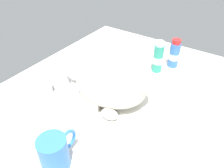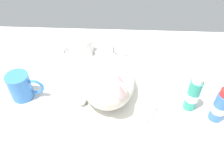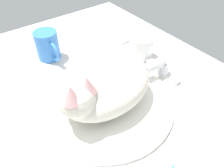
# 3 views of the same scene
# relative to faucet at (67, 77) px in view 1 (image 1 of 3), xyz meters

# --- Properties ---
(ground_plane) EXTENTS (1.10, 0.83, 0.03)m
(ground_plane) POSITION_rel_faucet_xyz_m (0.00, -0.20, -0.04)
(ground_plane) COLOR silver
(sink_basin) EXTENTS (0.35, 0.35, 0.01)m
(sink_basin) POSITION_rel_faucet_xyz_m (0.00, -0.20, -0.02)
(sink_basin) COLOR silver
(sink_basin) RESTS_ON ground_plane
(faucet) EXTENTS (0.13, 0.09, 0.06)m
(faucet) POSITION_rel_faucet_xyz_m (0.00, 0.00, 0.00)
(faucet) COLOR silver
(faucet) RESTS_ON ground_plane
(cat) EXTENTS (0.23, 0.27, 0.14)m
(cat) POSITION_rel_faucet_xyz_m (0.00, -0.21, 0.04)
(cat) COLOR beige
(cat) RESTS_ON sink_basin
(coffee_mug) EXTENTS (0.12, 0.08, 0.09)m
(coffee_mug) POSITION_rel_faucet_xyz_m (-0.29, -0.23, 0.02)
(coffee_mug) COLOR #3372C6
(coffee_mug) RESTS_ON ground_plane
(rinse_cup) EXTENTS (0.08, 0.08, 0.07)m
(rinse_cup) POSITION_rel_faucet_xyz_m (-0.11, 0.02, 0.01)
(rinse_cup) COLOR white
(rinse_cup) RESTS_ON ground_plane
(soap_dish) EXTENTS (0.09, 0.06, 0.01)m
(soap_dish) POSITION_rel_faucet_xyz_m (-0.23, 0.02, -0.02)
(soap_dish) COLOR white
(soap_dish) RESTS_ON ground_plane
(soap_bar) EXTENTS (0.08, 0.05, 0.03)m
(soap_bar) POSITION_rel_faucet_xyz_m (-0.23, 0.02, -0.00)
(soap_bar) COLOR white
(soap_bar) RESTS_ON soap_dish
(toothpaste_bottle) EXTENTS (0.04, 0.04, 0.13)m
(toothpaste_bottle) POSITION_rel_faucet_xyz_m (0.27, -0.25, 0.04)
(toothpaste_bottle) COLOR teal
(toothpaste_bottle) RESTS_ON ground_plane
(mouthwash_bottle) EXTENTS (0.04, 0.04, 0.12)m
(mouthwash_bottle) POSITION_rel_faucet_xyz_m (0.35, -0.29, 0.03)
(mouthwash_bottle) COLOR #3870C6
(mouthwash_bottle) RESTS_ON ground_plane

